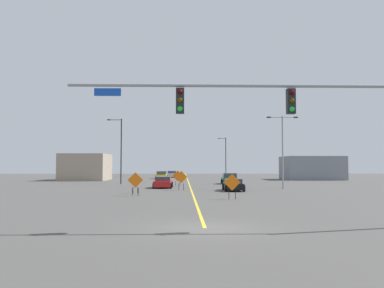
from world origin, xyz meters
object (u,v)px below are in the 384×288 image
Objects in this scene: car_yellow_far at (162,175)px; car_silver_near at (172,174)px; street_lamp_far_left at (120,148)px; construction_sign_left_shoulder at (135,181)px; car_red_approaching at (163,182)px; construction_sign_left_lane at (181,178)px; street_lamp_mid_right at (283,145)px; construction_sign_right_shoulder at (178,176)px; construction_sign_median_far at (232,183)px; construction_sign_right_lane at (135,181)px; car_black_distant at (233,185)px; car_green_passing at (230,179)px; street_lamp_far_right at (225,155)px; traffic_signal_assembly at (284,111)px.

car_yellow_far is 8.28m from car_silver_near.
construction_sign_left_shoulder is at bearing -77.68° from street_lamp_far_left.
construction_sign_left_shoulder reaches higher than car_yellow_far.
construction_sign_left_lane is at bearing -64.74° from car_red_approaching.
street_lamp_mid_right reaches higher than car_red_approaching.
street_lamp_far_left is at bearing 123.75° from car_red_approaching.
construction_sign_left_lane is at bearing -86.85° from construction_sign_right_shoulder.
car_yellow_far is (0.01, 41.84, -0.56)m from construction_sign_left_shoulder.
construction_sign_median_far is 10.25m from construction_sign_right_lane.
street_lamp_mid_right is 4.19× the size of construction_sign_median_far.
car_silver_near is at bearing 92.59° from construction_sign_right_shoulder.
car_black_distant is 44.27m from car_silver_near.
street_lamp_far_left is at bearing 116.48° from construction_sign_median_far.
car_green_passing is at bearing 63.36° from construction_sign_left_shoulder.
street_lamp_far_right is at bearing 92.59° from street_lamp_mid_right.
street_lamp_far_left reaches higher than street_lamp_far_right.
car_yellow_far reaches higher than car_silver_near.
street_lamp_far_left is 20.49m from car_black_distant.
traffic_signal_assembly reaches higher than construction_sign_right_shoulder.
construction_sign_left_shoulder reaches higher than construction_sign_median_far.
construction_sign_left_lane is 0.48× the size of car_yellow_far.
car_black_distant is 1.10× the size of car_red_approaching.
car_black_distant is 1.02× the size of car_silver_near.
construction_sign_right_shoulder is 0.96× the size of construction_sign_left_lane.
car_green_passing is at bearing -0.69° from street_lamp_far_left.
car_yellow_far is at bearing 104.26° from car_black_distant.
car_yellow_far is (-14.95, 32.19, -4.06)m from street_lamp_mid_right.
car_silver_near is at bearing 89.95° from car_red_approaching.
traffic_signal_assembly is 3.50× the size of car_green_passing.
traffic_signal_assembly is 67.69m from car_silver_near.
construction_sign_left_shoulder is 1.03× the size of construction_sign_right_shoulder.
traffic_signal_assembly reaches higher than car_black_distant.
construction_sign_right_lane is (4.25, -18.23, -3.82)m from street_lamp_far_left.
car_silver_near is (-13.14, 40.26, -4.06)m from street_lamp_mid_right.
street_lamp_far_right is 2.08× the size of car_red_approaching.
street_lamp_far_right is 30.48m from car_green_passing.
construction_sign_median_far is 0.46× the size of car_yellow_far.
car_black_distant is at bearing 82.24° from construction_sign_median_far.
construction_sign_left_shoulder is 1.14× the size of construction_sign_right_lane.
construction_sign_right_shoulder is 13.03m from construction_sign_right_lane.
car_red_approaching is at bearing -132.75° from car_green_passing.
street_lamp_far_right is 2.12× the size of car_green_passing.
street_lamp_far_right reaches higher than construction_sign_median_far.
street_lamp_far_right is 37.12m from construction_sign_right_shoulder.
construction_sign_left_lane is at bearing -87.30° from car_silver_near.
construction_sign_left_shoulder is 11.57m from car_red_approaching.
street_lamp_far_left is (-19.52, 11.27, 0.18)m from street_lamp_mid_right.
car_green_passing is at bearing 64.33° from construction_sign_left_lane.
car_black_distant is at bearing -47.13° from street_lamp_far_left.
street_lamp_mid_right is at bearing -67.70° from car_green_passing.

